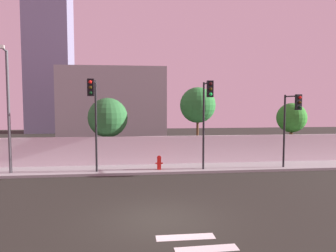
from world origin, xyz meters
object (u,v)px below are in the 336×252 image
Objects in this scene: traffic_light_left at (292,115)px; fire_hydrant at (159,162)px; roadside_tree_midleft at (198,105)px; traffic_light_center at (207,106)px; street_lamp_curbside at (7,100)px; roadside_tree_leftmost at (108,118)px; traffic_light_right at (93,106)px; roadside_tree_midright at (292,118)px.

fire_hydrant is at bearing 173.91° from traffic_light_left.
fire_hydrant is (-7.79, 0.83, -2.80)m from traffic_light_left.
traffic_light_left is at bearing -35.41° from roadside_tree_midleft.
traffic_light_center is 11.01m from street_lamp_curbside.
roadside_tree_midleft is at bearing 0.00° from roadside_tree_leftmost.
traffic_light_right is 7.44m from roadside_tree_midleft.
traffic_light_right is 3.69m from roadside_tree_leftmost.
roadside_tree_leftmost is at bearing -180.00° from roadside_tree_midleft.
fire_hydrant is at bearing -164.50° from roadside_tree_midright.
roadside_tree_leftmost is at bearing 29.65° from street_lamp_curbside.
roadside_tree_midright is (9.61, 2.67, 2.43)m from fire_hydrant.
traffic_light_right is 5.03m from fire_hydrant.
traffic_light_left is at bearing -6.09° from fire_hydrant.
traffic_light_center is 0.75× the size of street_lamp_curbside.
traffic_light_left is 6.06m from roadside_tree_midleft.
traffic_light_right is 13.78m from roadside_tree_midright.
street_lamp_curbside is at bearing 172.55° from traffic_light_right.
traffic_light_right is at bearing -164.96° from roadside_tree_midright.
traffic_light_right is 0.76× the size of street_lamp_curbside.
traffic_light_center is (-5.14, -0.07, 0.50)m from traffic_light_left.
traffic_light_left is 0.86× the size of traffic_light_center.
roadside_tree_midleft reaches higher than fire_hydrant.
street_lamp_curbside is 18.24m from roadside_tree_midright.
traffic_light_left is 0.65× the size of street_lamp_curbside.
roadside_tree_midright is at bearing 9.34° from street_lamp_curbside.
roadside_tree_midleft is at bearing 144.59° from traffic_light_left.
roadside_tree_leftmost reaches higher than roadside_tree_midright.
traffic_light_center is 1.00× the size of roadside_tree_midleft.
roadside_tree_leftmost is 1.08× the size of roadside_tree_midright.
traffic_light_center is at bearing 0.01° from traffic_light_right.
street_lamp_curbside is 1.54× the size of roadside_tree_leftmost.
traffic_light_right reaches higher than fire_hydrant.
traffic_light_center is at bearing -93.60° from roadside_tree_midleft.
fire_hydrant is 10.27m from roadside_tree_midright.
roadside_tree_midleft is (-4.92, 3.50, 0.54)m from traffic_light_left.
street_lamp_curbside is 9.11m from fire_hydrant.
traffic_light_right is at bearing -7.45° from street_lamp_curbside.
traffic_light_right reaches higher than roadside_tree_midright.
fire_hydrant is at bearing 161.21° from traffic_light_center.
roadside_tree_midleft is 6.81m from roadside_tree_midright.
roadside_tree_midright reaches higher than fire_hydrant.
traffic_light_left is 0.85× the size of traffic_light_right.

